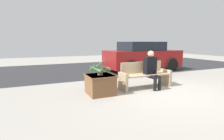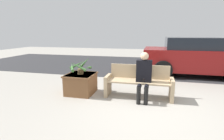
{
  "view_description": "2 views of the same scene",
  "coord_description": "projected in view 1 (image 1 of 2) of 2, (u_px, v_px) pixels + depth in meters",
  "views": [
    {
      "loc": [
        -3.64,
        -4.06,
        1.52
      ],
      "look_at": [
        -1.41,
        0.88,
        0.65
      ],
      "focal_mm": 28.0,
      "sensor_mm": 36.0,
      "label": 1
    },
    {
      "loc": [
        0.09,
        -3.83,
        1.72
      ],
      "look_at": [
        -1.01,
        0.76,
        0.71
      ],
      "focal_mm": 28.0,
      "sensor_mm": 36.0,
      "label": 2
    }
  ],
  "objects": [
    {
      "name": "ground_plane",
      "position": [
        165.0,
        92.0,
        5.37
      ],
      "size": [
        30.0,
        30.0,
        0.0
      ],
      "primitive_type": "plane",
      "color": "#9E998E"
    },
    {
      "name": "road_surface",
      "position": [
        101.0,
        68.0,
        10.38
      ],
      "size": [
        20.0,
        6.0,
        0.01
      ],
      "primitive_type": "cube",
      "color": "#2D2D30",
      "rests_on": "ground_plane"
    },
    {
      "name": "bench",
      "position": [
        145.0,
        75.0,
        5.86
      ],
      "size": [
        1.79,
        0.53,
        0.86
      ],
      "color": "tan",
      "rests_on": "ground_plane"
    },
    {
      "name": "person_seated",
      "position": [
        151.0,
        68.0,
        5.72
      ],
      "size": [
        0.4,
        0.57,
        1.24
      ],
      "color": "black",
      "rests_on": "ground_plane"
    },
    {
      "name": "planter_box",
      "position": [
        100.0,
        84.0,
        5.12
      ],
      "size": [
        0.78,
        0.83,
        0.57
      ],
      "color": "brown",
      "rests_on": "ground_plane"
    },
    {
      "name": "potted_plant",
      "position": [
        100.0,
        68.0,
        5.05
      ],
      "size": [
        0.64,
        0.68,
        0.49
      ],
      "color": "brown",
      "rests_on": "planter_box"
    },
    {
      "name": "parked_car",
      "position": [
        142.0,
        56.0,
        9.32
      ],
      "size": [
        3.95,
        1.98,
        1.54
      ],
      "color": "maroon",
      "rests_on": "ground_plane"
    }
  ]
}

